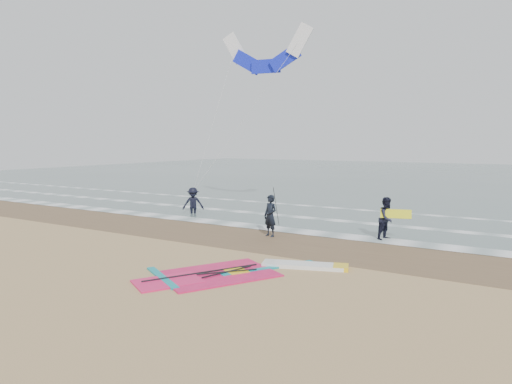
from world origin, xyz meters
The scene contains 11 objects.
ground centered at (0.00, 0.00, 0.00)m, with size 120.00×120.00×0.00m, color tan.
sea_water centered at (0.00, 48.00, 0.01)m, with size 120.00×80.00×0.02m, color #47605E.
wet_sand_band centered at (0.00, 6.00, 0.00)m, with size 120.00×5.00×0.01m, color brown.
foam_waterline centered at (0.00, 10.44, 0.03)m, with size 120.00×9.15×0.02m.
windsurf_rig centered at (0.75, 0.95, 0.04)m, with size 6.03×5.71×0.14m.
person_standing centered at (-1.30, 6.57, 0.95)m, with size 0.70×0.46×1.91m, color black.
person_walking centered at (3.46, 8.58, 0.94)m, with size 0.92×0.72×1.89m, color black.
person_wading centered at (-8.43, 9.93, 0.97)m, with size 1.26×0.72×1.94m, color black.
held_pole centered at (-1.00, 6.57, 1.40)m, with size 0.17×0.86×1.82m.
carried_kiteboard centered at (3.86, 8.48, 1.20)m, with size 1.30×0.51×0.39m.
surf_kite centered at (-5.35, 13.27, 9.49)m, with size 6.16×3.59×9.84m.
Camera 1 is at (8.60, -11.38, 4.29)m, focal length 32.00 mm.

